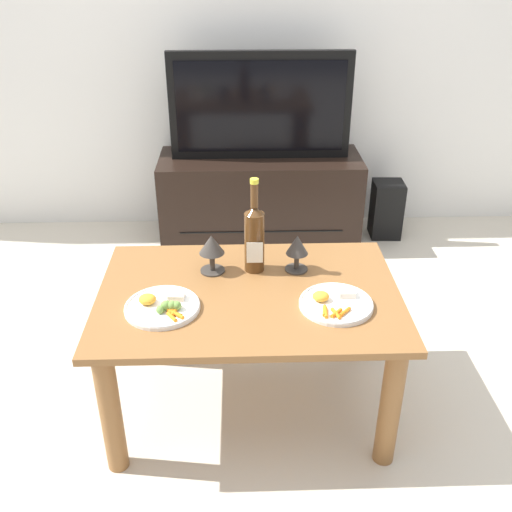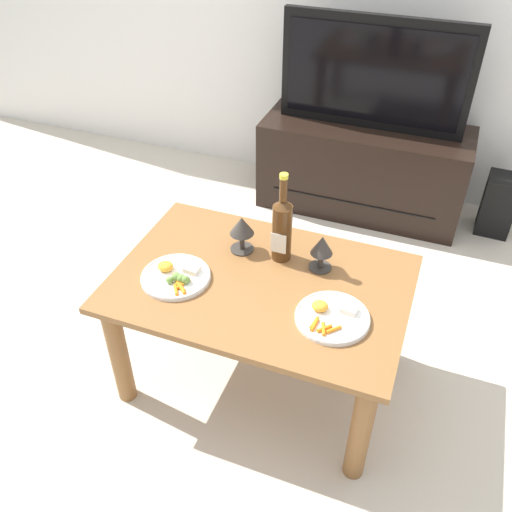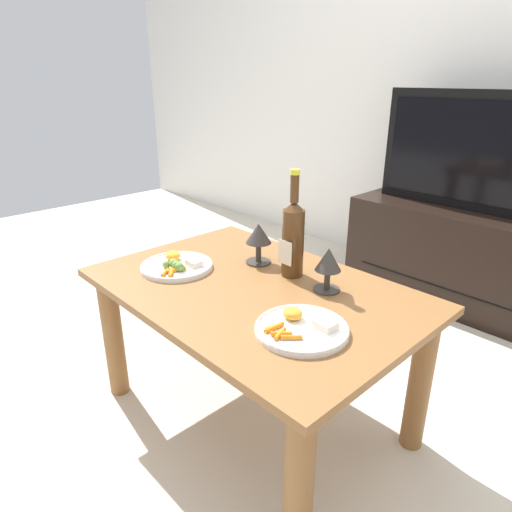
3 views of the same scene
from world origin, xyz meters
TOP-DOWN VIEW (x-y plane):
  - ground_plane at (0.00, 0.00)m, footprint 6.40×6.40m
  - back_wall at (0.00, 1.68)m, footprint 6.40×0.10m
  - dining_table at (0.00, 0.00)m, footprint 1.02×0.69m
  - tv_stand at (0.09, 1.37)m, footprint 1.11×0.43m
  - tv_screen at (0.09, 1.37)m, footprint 0.96×0.05m
  - wine_bottle at (0.02, 0.15)m, footprint 0.07×0.07m
  - goblet_left at (-0.13, 0.14)m, footprint 0.09×0.09m
  - goblet_right at (0.17, 0.14)m, footprint 0.08×0.08m
  - dinner_plate_left at (-0.28, -0.10)m, footprint 0.24×0.24m
  - dinner_plate_right at (0.28, -0.09)m, footprint 0.24×0.24m

SIDE VIEW (x-z plane):
  - ground_plane at x=0.00m, z-range 0.00..0.00m
  - tv_stand at x=0.09m, z-range 0.00..0.50m
  - dining_table at x=0.00m, z-range 0.15..0.65m
  - dinner_plate_right at x=0.28m, z-range 0.49..0.53m
  - dinner_plate_left at x=-0.28m, z-range 0.49..0.54m
  - goblet_right at x=0.17m, z-range 0.53..0.66m
  - goblet_left at x=-0.13m, z-range 0.53..0.67m
  - wine_bottle at x=0.02m, z-range 0.46..0.81m
  - tv_screen at x=0.09m, z-range 0.50..1.06m
  - back_wall at x=0.00m, z-range 0.00..2.60m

